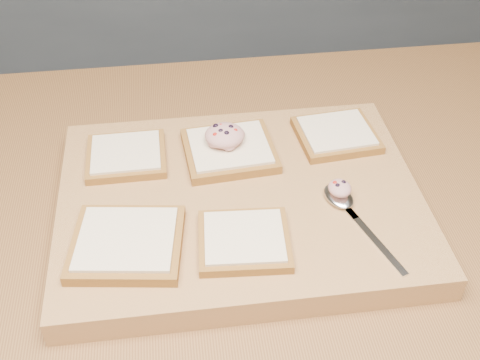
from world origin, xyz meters
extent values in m
cube|color=brown|center=(0.00, 0.00, 0.87)|extent=(2.00, 0.80, 0.06)
cube|color=slate|center=(0.00, 1.43, 0.45)|extent=(3.60, 0.60, 0.90)
cube|color=#B3854D|center=(-0.12, -0.02, 0.92)|extent=(0.48, 0.37, 0.04)
cube|color=brown|center=(-0.27, 0.07, 0.94)|extent=(0.11, 0.10, 0.01)
cube|color=beige|center=(-0.27, 0.07, 0.95)|extent=(0.10, 0.09, 0.00)
cube|color=brown|center=(-0.12, 0.06, 0.95)|extent=(0.13, 0.12, 0.01)
cube|color=beige|center=(-0.12, 0.06, 0.95)|extent=(0.12, 0.11, 0.00)
cube|color=brown|center=(0.04, 0.08, 0.94)|extent=(0.12, 0.11, 0.01)
cube|color=beige|center=(0.04, 0.08, 0.95)|extent=(0.10, 0.10, 0.00)
cube|color=brown|center=(-0.27, -0.10, 0.95)|extent=(0.15, 0.14, 0.01)
cube|color=beige|center=(-0.27, -0.10, 0.95)|extent=(0.13, 0.12, 0.00)
cube|color=brown|center=(-0.13, -0.11, 0.94)|extent=(0.12, 0.11, 0.01)
cube|color=beige|center=(-0.13, -0.11, 0.95)|extent=(0.10, 0.09, 0.00)
ellipsoid|color=tan|center=(-0.13, 0.07, 0.97)|extent=(0.06, 0.05, 0.03)
sphere|color=black|center=(-0.12, 0.07, 0.98)|extent=(0.01, 0.01, 0.01)
sphere|color=black|center=(-0.14, 0.08, 0.98)|extent=(0.01, 0.01, 0.01)
sphere|color=black|center=(-0.13, 0.06, 0.98)|extent=(0.01, 0.01, 0.01)
sphere|color=black|center=(-0.13, 0.07, 0.98)|extent=(0.01, 0.01, 0.01)
sphere|color=#A5140C|center=(-0.11, 0.07, 0.98)|extent=(0.01, 0.01, 0.01)
sphere|color=#A5140C|center=(-0.13, 0.08, 0.98)|extent=(0.01, 0.01, 0.01)
sphere|color=#A5140C|center=(-0.14, 0.06, 0.98)|extent=(0.01, 0.01, 0.01)
ellipsoid|color=silver|center=(0.01, -0.05, 0.94)|extent=(0.05, 0.06, 0.01)
cube|color=silver|center=(0.02, -0.07, 0.94)|extent=(0.02, 0.03, 0.00)
cube|color=silver|center=(0.03, -0.12, 0.94)|extent=(0.05, 0.13, 0.00)
ellipsoid|color=tan|center=(0.01, -0.05, 0.96)|extent=(0.03, 0.03, 0.02)
sphere|color=black|center=(0.01, -0.04, 0.96)|extent=(0.01, 0.01, 0.01)
sphere|color=black|center=(0.00, -0.05, 0.96)|extent=(0.01, 0.01, 0.01)
sphere|color=#A5140C|center=(0.00, -0.04, 0.96)|extent=(0.01, 0.01, 0.01)
camera|label=1|loc=(-0.20, -0.60, 1.48)|focal=45.00mm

